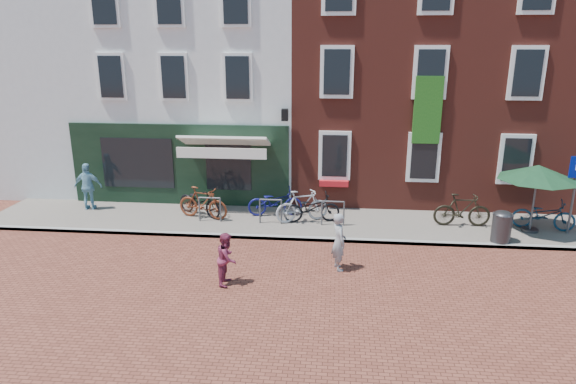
# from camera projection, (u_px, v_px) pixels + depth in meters

# --- Properties ---
(ground) EXTENTS (80.00, 80.00, 0.00)m
(ground) POSITION_uv_depth(u_px,v_px,m) (315.00, 242.00, 15.15)
(ground) COLOR brown
(sidewalk) EXTENTS (24.00, 3.00, 0.10)m
(sidewalk) POSITION_uv_depth(u_px,v_px,m) (348.00, 224.00, 16.47)
(sidewalk) COLOR slate
(sidewalk) RESTS_ON ground
(building_stucco) EXTENTS (8.00, 8.00, 9.00)m
(building_stucco) POSITION_uv_depth(u_px,v_px,m) (204.00, 73.00, 21.00)
(building_stucco) COLOR silver
(building_stucco) RESTS_ON ground
(building_brick_mid) EXTENTS (6.00, 8.00, 10.00)m
(building_brick_mid) POSITION_uv_depth(u_px,v_px,m) (375.00, 61.00, 20.20)
(building_brick_mid) COLOR maroon
(building_brick_mid) RESTS_ON ground
(building_brick_right) EXTENTS (6.00, 8.00, 10.00)m
(building_brick_right) POSITION_uv_depth(u_px,v_px,m) (531.00, 62.00, 19.64)
(building_brick_right) COLOR maroon
(building_brick_right) RESTS_ON ground
(filler_left) EXTENTS (7.00, 8.00, 9.00)m
(filler_left) POSITION_uv_depth(u_px,v_px,m) (34.00, 72.00, 21.70)
(filler_left) COLOR silver
(filler_left) RESTS_ON ground
(litter_bin) EXTENTS (0.55, 0.55, 1.01)m
(litter_bin) POSITION_uv_depth(u_px,v_px,m) (502.00, 225.00, 14.75)
(litter_bin) COLOR #343336
(litter_bin) RESTS_ON sidewalk
(parking_sign) EXTENTS (0.50, 0.07, 2.71)m
(parking_sign) POSITION_uv_depth(u_px,v_px,m) (576.00, 179.00, 15.04)
(parking_sign) COLOR #4C4C4F
(parking_sign) RESTS_ON sidewalk
(parasol) EXTENTS (2.36, 2.36, 2.21)m
(parasol) POSITION_uv_depth(u_px,v_px,m) (538.00, 170.00, 15.18)
(parasol) COLOR #4C4C4F
(parasol) RESTS_ON sidewalk
(woman) EXTENTS (0.53, 0.65, 1.55)m
(woman) POSITION_uv_depth(u_px,v_px,m) (339.00, 242.00, 13.13)
(woman) COLOR gray
(woman) RESTS_ON ground
(boy) EXTENTS (0.53, 0.67, 1.33)m
(boy) POSITION_uv_depth(u_px,v_px,m) (227.00, 258.00, 12.38)
(boy) COLOR maroon
(boy) RESTS_ON ground
(cafe_person) EXTENTS (1.00, 0.49, 1.65)m
(cafe_person) POSITION_uv_depth(u_px,v_px,m) (88.00, 187.00, 17.55)
(cafe_person) COLOR #71A6BB
(cafe_person) RESTS_ON sidewalk
(bicycle_0) EXTENTS (1.91, 1.45, 0.96)m
(bicycle_0) POSITION_uv_depth(u_px,v_px,m) (200.00, 201.00, 17.04)
(bicycle_0) COLOR black
(bicycle_0) RESTS_ON sidewalk
(bicycle_1) EXTENTS (1.85, 0.93, 1.07)m
(bicycle_1) POSITION_uv_depth(u_px,v_px,m) (203.00, 203.00, 16.73)
(bicycle_1) COLOR maroon
(bicycle_1) RESTS_ON sidewalk
(bicycle_2) EXTENTS (1.91, 0.91, 0.96)m
(bicycle_2) POSITION_uv_depth(u_px,v_px,m) (275.00, 202.00, 17.00)
(bicycle_2) COLOR #101155
(bicycle_2) RESTS_ON sidewalk
(bicycle_3) EXTENTS (1.84, 1.15, 1.07)m
(bicycle_3) POSITION_uv_depth(u_px,v_px,m) (302.00, 206.00, 16.40)
(bicycle_3) COLOR silver
(bicycle_3) RESTS_ON sidewalk
(bicycle_4) EXTENTS (1.92, 0.99, 0.96)m
(bicycle_4) POSITION_uv_depth(u_px,v_px,m) (312.00, 208.00, 16.40)
(bicycle_4) COLOR black
(bicycle_4) RESTS_ON sidewalk
(bicycle_5) EXTENTS (1.79, 0.54, 1.07)m
(bicycle_5) POSITION_uv_depth(u_px,v_px,m) (462.00, 210.00, 16.01)
(bicycle_5) COLOR black
(bicycle_5) RESTS_ON sidewalk
(bicycle_6) EXTENTS (1.92, 0.99, 0.96)m
(bicycle_6) POSITION_uv_depth(u_px,v_px,m) (544.00, 215.00, 15.75)
(bicycle_6) COLOR #11344D
(bicycle_6) RESTS_ON sidewalk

